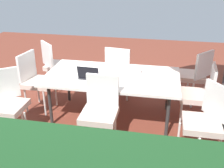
# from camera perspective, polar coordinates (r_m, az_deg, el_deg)

# --- Properties ---
(ground_plane) EXTENTS (10.00, 10.00, 0.02)m
(ground_plane) POSITION_cam_1_polar(r_m,az_deg,el_deg) (4.47, -0.00, -6.92)
(ground_plane) COLOR brown
(dining_table) EXTENTS (2.05, 1.12, 0.73)m
(dining_table) POSITION_cam_1_polar(r_m,az_deg,el_deg) (4.15, -0.00, 1.26)
(dining_table) COLOR white
(dining_table) RESTS_ON ground_plane
(chair_north) EXTENTS (0.46, 0.46, 0.98)m
(chair_north) POSITION_cam_1_polar(r_m,az_deg,el_deg) (3.56, -2.53, -5.25)
(chair_north) COLOR beige
(chair_north) RESTS_ON ground_plane
(chair_northwest) EXTENTS (0.58, 0.58, 0.98)m
(chair_northwest) POSITION_cam_1_polar(r_m,az_deg,el_deg) (3.54, 19.29, -6.94)
(chair_northwest) COLOR beige
(chair_northwest) RESTS_ON ground_plane
(chair_west) EXTENTS (0.47, 0.46, 0.98)m
(chair_west) POSITION_cam_1_polar(r_m,az_deg,el_deg) (4.19, 18.19, -1.75)
(chair_west) COLOR beige
(chair_west) RESTS_ON ground_plane
(chair_southeast) EXTENTS (0.59, 0.59, 0.98)m
(chair_southeast) POSITION_cam_1_polar(r_m,az_deg,el_deg) (5.25, -11.87, 4.31)
(chair_southeast) COLOR beige
(chair_southeast) RESTS_ON ground_plane
(chair_northeast) EXTENTS (0.58, 0.58, 0.98)m
(chair_northeast) POSITION_cam_1_polar(r_m,az_deg,el_deg) (4.02, -21.44, -3.40)
(chair_northeast) COLOR beige
(chair_northeast) RESTS_ON ground_plane
(chair_south) EXTENTS (0.48, 0.49, 0.98)m
(chair_south) POSITION_cam_1_polar(r_m,az_deg,el_deg) (4.87, 1.63, 3.20)
(chair_south) COLOR beige
(chair_south) RESTS_ON ground_plane
(chair_east) EXTENTS (0.49, 0.48, 0.98)m
(chair_east) POSITION_cam_1_polar(r_m,az_deg,el_deg) (4.63, -15.82, 1.12)
(chair_east) COLOR beige
(chair_east) RESTS_ON ground_plane
(chair_southwest) EXTENTS (0.59, 0.58, 0.98)m
(chair_southwest) POSITION_cam_1_polar(r_m,az_deg,el_deg) (4.87, 17.19, 2.11)
(chair_southwest) COLOR beige
(chair_southwest) RESTS_ON ground_plane
(laptop) EXTENTS (0.33, 0.26, 0.21)m
(laptop) POSITION_cam_1_polar(r_m,az_deg,el_deg) (4.01, -4.76, 1.78)
(laptop) COLOR #2D2D33
(laptop) RESTS_ON dining_table
(cup) EXTENTS (0.06, 0.06, 0.09)m
(cup) POSITION_cam_1_polar(r_m,az_deg,el_deg) (4.23, 5.82, 2.87)
(cup) COLOR white
(cup) RESTS_ON dining_table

